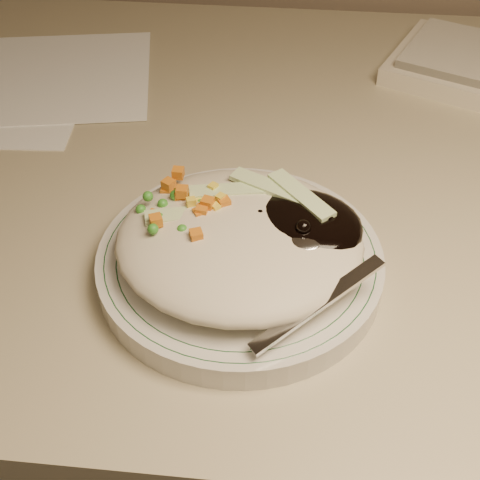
# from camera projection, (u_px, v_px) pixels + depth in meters

# --- Properties ---
(desk) EXTENTS (1.40, 0.70, 0.74)m
(desk) POSITION_uv_depth(u_px,v_px,m) (308.00, 294.00, 0.80)
(desk) COLOR tan
(desk) RESTS_ON ground
(plate) EXTENTS (0.23, 0.23, 0.02)m
(plate) POSITION_uv_depth(u_px,v_px,m) (240.00, 264.00, 0.54)
(plate) COLOR beige
(plate) RESTS_ON desk
(plate_rim) EXTENTS (0.22, 0.22, 0.00)m
(plate_rim) POSITION_uv_depth(u_px,v_px,m) (240.00, 255.00, 0.53)
(plate_rim) COLOR #144723
(plate_rim) RESTS_ON plate
(meal) EXTENTS (0.20, 0.19, 0.05)m
(meal) POSITION_uv_depth(u_px,v_px,m) (245.00, 236.00, 0.52)
(meal) COLOR beige
(meal) RESTS_ON plate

